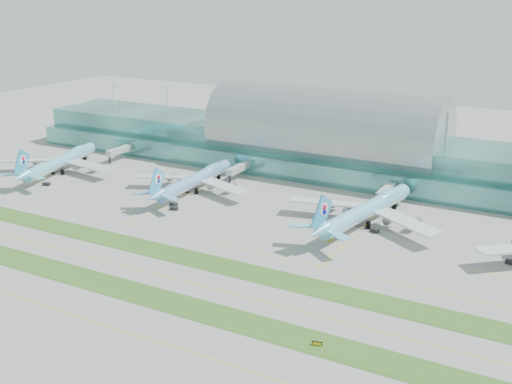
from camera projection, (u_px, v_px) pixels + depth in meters
The scene contains 19 objects.
ground at pixel (180, 259), 224.39m from camera, with size 700.00×700.00×0.00m, color gray.
terminal at pixel (326, 143), 327.33m from camera, with size 340.00×69.10×36.00m.
grass_strip_near at pixel (129, 291), 201.04m from camera, with size 420.00×12.00×0.08m, color #2D591E.
grass_strip_far at pixel (184, 257), 226.04m from camera, with size 420.00×12.00×0.08m, color #2D591E.
taxiline_a at pixel (84, 318), 184.39m from camera, with size 420.00×0.35×0.01m, color yellow.
taxiline_b at pixel (156, 274), 212.72m from camera, with size 420.00×0.35×0.01m, color yellow.
taxiline_c at pixel (208, 242), 239.39m from camera, with size 420.00×0.35×0.01m, color yellow.
taxiline_d at pixel (238, 223), 257.72m from camera, with size 420.00×0.35×0.01m, color yellow.
airliner_a at pixel (61, 160), 326.37m from camera, with size 62.11×71.58×19.91m.
airliner_b at pixel (196, 179), 296.55m from camera, with size 60.71×68.88×18.97m.
airliner_c at pixel (368, 209), 255.24m from camera, with size 66.34×76.14×21.04m.
gse_a at pixel (35, 174), 322.83m from camera, with size 3.24×1.70×1.22m, color #E9A90D.
gse_b at pixel (47, 184), 306.25m from camera, with size 3.58×1.98×1.41m, color black.
gse_c at pixel (174, 208), 272.92m from camera, with size 3.43×1.88×1.38m, color black.
gse_d at pixel (174, 204), 277.77m from camera, with size 3.51×2.09×1.53m, color black.
gse_e at pixel (328, 238), 241.03m from camera, with size 3.67×1.77×1.35m, color #C3AE0B.
gse_f at pixel (375, 230), 248.16m from camera, with size 3.18×1.98×1.64m, color black.
gse_g at pixel (510, 262), 219.88m from camera, with size 3.19×1.64×1.53m, color black.
taxiway_sign_east at pixel (317, 344), 170.26m from camera, with size 2.85×0.96×1.21m.
Camera 1 is at (122.69, -167.88, 91.48)m, focal length 45.00 mm.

